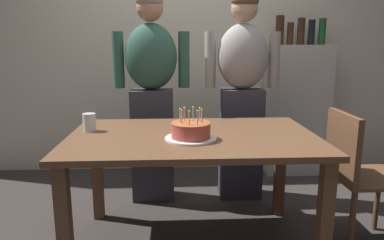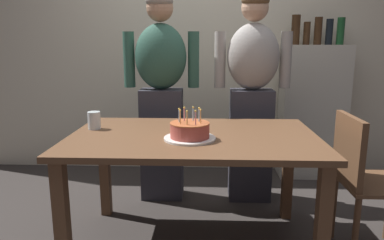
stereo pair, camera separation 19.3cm
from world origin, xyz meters
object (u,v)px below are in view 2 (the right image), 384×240
dining_chair (363,174)px  person_man_bearded (161,95)px  water_glass_near (94,120)px  person_woman_cardigan (252,95)px  birthday_cake (190,131)px

dining_chair → person_man_bearded: bearing=58.2°
water_glass_near → person_man_bearded: size_ratio=0.07×
person_man_bearded → dining_chair: person_man_bearded is taller
person_man_bearded → person_woman_cardigan: (0.73, 0.00, 0.00)m
water_glass_near → person_man_bearded: bearing=60.9°
water_glass_near → person_woman_cardigan: (1.09, 0.64, 0.08)m
water_glass_near → person_man_bearded: person_man_bearded is taller
birthday_cake → person_woman_cardigan: 0.99m
birthday_cake → water_glass_near: 0.67m
person_woman_cardigan → dining_chair: size_ratio=1.90×
person_man_bearded → person_woman_cardigan: bearing=-180.0°
person_man_bearded → birthday_cake: bearing=107.3°
birthday_cake → water_glass_near: size_ratio=2.65×
water_glass_near → person_man_bearded: (0.36, 0.64, 0.08)m
birthday_cake → dining_chair: bearing=3.6°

